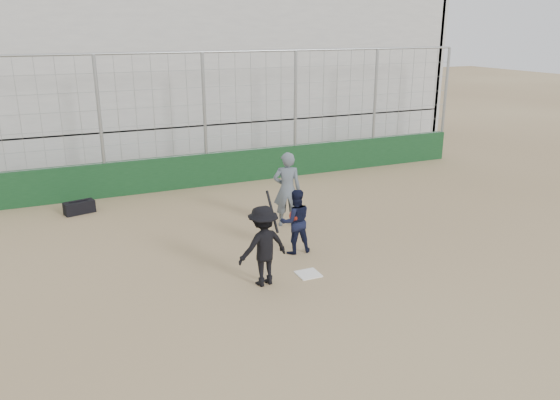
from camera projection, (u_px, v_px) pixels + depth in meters
name	position (u px, v px, depth m)	size (l,w,h in m)	color
ground	(308.00, 275.00, 10.85)	(90.00, 90.00, 0.00)	brown
home_plate	(308.00, 274.00, 10.84)	(0.44, 0.44, 0.02)	white
backstop	(206.00, 155.00, 16.66)	(18.10, 0.25, 4.04)	#103318
bleachers	(166.00, 76.00, 20.38)	(20.25, 6.70, 6.98)	#A0A0A0
batter_at_plate	(263.00, 246.00, 10.24)	(1.09, 0.80, 1.74)	black
catcher_crouched	(295.00, 232.00, 11.74)	(0.73, 0.59, 0.99)	black
umpire	(287.00, 193.00, 13.28)	(0.68, 0.44, 1.67)	#505B66
equipment_bag	(79.00, 207.00, 14.35)	(0.82, 0.50, 0.37)	black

